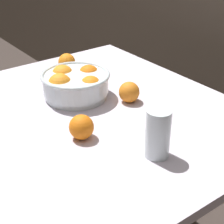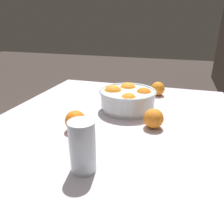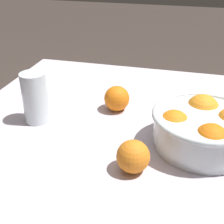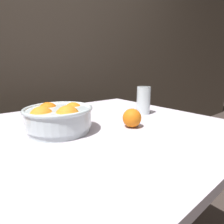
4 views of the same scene
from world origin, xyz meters
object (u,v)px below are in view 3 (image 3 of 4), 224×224
Objects in this scene: juice_glass at (35,100)px; orange_loose_front at (133,156)px; orange_loose_aside at (117,98)px; fruit_bowl at (204,128)px.

juice_glass is 0.33m from orange_loose_front.
orange_loose_aside is (-0.19, -0.11, -0.03)m from juice_glass.
juice_glass is at bearing -25.86° from orange_loose_front.
orange_loose_front is 0.27m from orange_loose_aside.
orange_loose_front is at bearing 154.14° from juice_glass.
juice_glass is at bearing -1.82° from fruit_bowl.
juice_glass reaches higher than orange_loose_front.
fruit_bowl is at bearing 178.18° from juice_glass.
juice_glass is 1.92× the size of orange_loose_front.
juice_glass is (0.43, -0.01, 0.01)m from fruit_bowl.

